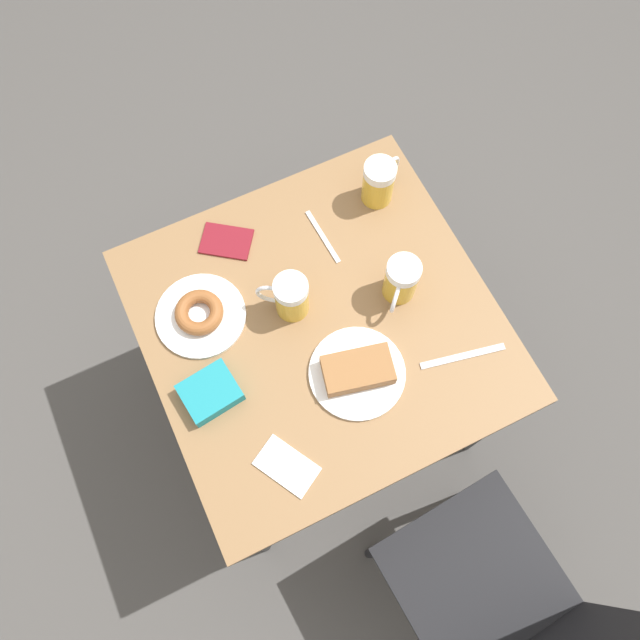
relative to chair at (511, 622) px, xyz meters
name	(u,v)px	position (x,y,z in m)	size (l,w,h in m)	color
ground_plane	(320,396)	(0.11, -0.80, -0.53)	(8.00, 8.00, 0.00)	#474442
table	(320,333)	(0.11, -0.80, 0.13)	(0.83, 0.82, 0.73)	olive
chair	(511,622)	(0.00, 0.00, 0.00)	(0.43, 0.43, 0.89)	black
plate_with_cake	(357,371)	(0.09, -0.65, 0.22)	(0.23, 0.23, 0.05)	white
plate_with_donut	(200,314)	(0.36, -0.94, 0.21)	(0.22, 0.22, 0.04)	white
beer_mug_left	(290,297)	(0.16, -0.86, 0.26)	(0.11, 0.09, 0.13)	gold
beer_mug_center	(379,182)	(-0.18, -1.05, 0.26)	(0.12, 0.08, 0.13)	gold
beer_mug_right	(401,281)	(-0.10, -0.79, 0.26)	(0.10, 0.11, 0.13)	gold
napkin_folded	(287,466)	(0.32, -0.52, 0.20)	(0.14, 0.16, 0.00)	white
fork	(323,236)	(0.00, -1.01, 0.20)	(0.02, 0.17, 0.00)	silver
knife	(463,356)	(-0.16, -0.57, 0.20)	(0.21, 0.06, 0.00)	silver
passport_near_edge	(226,241)	(0.23, -1.10, 0.20)	(0.15, 0.14, 0.01)	maroon
blue_pouch	(210,393)	(0.41, -0.75, 0.22)	(0.14, 0.12, 0.04)	teal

